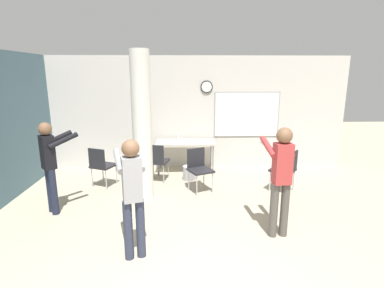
% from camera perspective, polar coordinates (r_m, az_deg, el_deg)
% --- Properties ---
extents(wall_back, '(8.00, 0.15, 2.80)m').
position_cam_1_polar(wall_back, '(7.64, -0.46, 5.98)').
color(wall_back, silver).
rests_on(wall_back, ground_plane).
extents(support_pillar, '(0.36, 0.36, 2.80)m').
position_cam_1_polar(support_pillar, '(5.64, -9.50, 3.15)').
color(support_pillar, silver).
rests_on(support_pillar, ground_plane).
extents(folding_table, '(1.41, 0.67, 0.76)m').
position_cam_1_polar(folding_table, '(7.27, -1.23, 0.01)').
color(folding_table, beige).
rests_on(folding_table, ground_plane).
extents(bottle_on_table, '(0.08, 0.08, 0.25)m').
position_cam_1_polar(bottle_on_table, '(7.27, -2.78, 1.26)').
color(bottle_on_table, silver).
rests_on(bottle_on_table, folding_table).
extents(waste_bin, '(0.29, 0.29, 0.32)m').
position_cam_1_polar(waste_bin, '(6.87, -0.54, -5.51)').
color(waste_bin, '#B2B2B7').
rests_on(waste_bin, ground_plane).
extents(chair_near_pillar, '(0.58, 0.58, 0.87)m').
position_cam_1_polar(chair_near_pillar, '(6.62, -16.88, -3.65)').
color(chair_near_pillar, '#232328').
rests_on(chair_near_pillar, ground_plane).
extents(chair_mid_room, '(0.62, 0.62, 0.87)m').
position_cam_1_polar(chair_mid_room, '(6.37, 17.51, -4.36)').
color(chair_mid_room, '#232328').
rests_on(chair_mid_room, ground_plane).
extents(chair_table_left, '(0.53, 0.53, 0.87)m').
position_cam_1_polar(chair_table_left, '(6.70, -6.68, -2.96)').
color(chair_table_left, '#232328').
rests_on(chair_table_left, ground_plane).
extents(chair_table_front, '(0.58, 0.58, 0.87)m').
position_cam_1_polar(chair_table_front, '(6.16, 1.32, -4.33)').
color(chair_table_front, '#232328').
rests_on(chair_table_front, ground_plane).
extents(person_playing_side, '(0.39, 0.64, 1.65)m').
position_cam_1_polar(person_playing_side, '(4.52, 16.58, -5.42)').
color(person_playing_side, '#514C47').
rests_on(person_playing_side, ground_plane).
extents(person_watching_back, '(0.62, 0.60, 1.60)m').
position_cam_1_polar(person_watching_back, '(5.60, -25.41, -2.89)').
color(person_watching_back, '#1E2338').
rests_on(person_watching_back, ground_plane).
extents(person_playing_front, '(0.48, 0.64, 1.60)m').
position_cam_1_polar(person_playing_front, '(3.90, -11.32, -8.56)').
color(person_playing_front, '#2D3347').
rests_on(person_playing_front, ground_plane).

